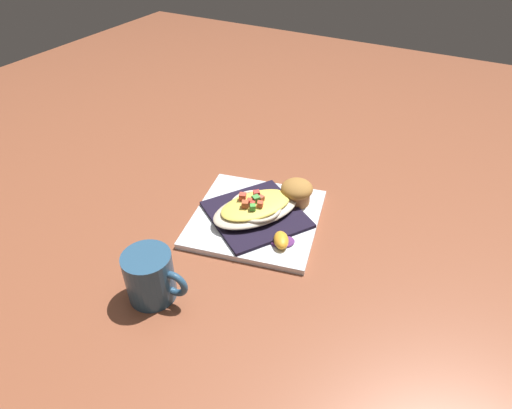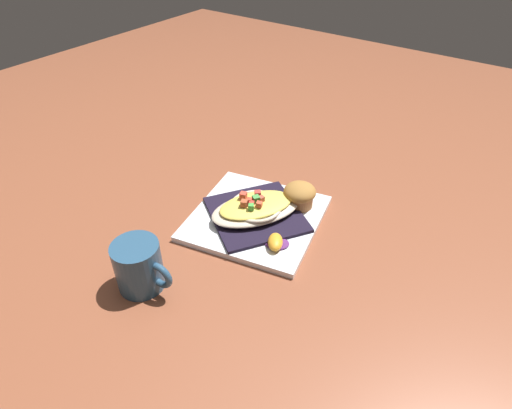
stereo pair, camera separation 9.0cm
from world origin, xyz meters
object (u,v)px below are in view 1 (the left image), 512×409
Objects in this scene: square_plate at (256,218)px; orange_garnish at (281,240)px; gratin_dish at (256,207)px; coffee_mug at (151,278)px; muffin at (297,191)px.

square_plate is 0.10m from orange_garnish.
gratin_dish reaches higher than square_plate.
gratin_dish is 0.27m from coffee_mug.
gratin_dish is 0.10m from orange_garnish.
coffee_mug is (-0.14, -0.21, 0.02)m from orange_garnish.
coffee_mug is (-0.06, -0.27, 0.04)m from square_plate.
orange_garnish is at bearing 55.88° from coffee_mug.
muffin reaches higher than gratin_dish.
muffin reaches higher than square_plate.
gratin_dish is at bearing -127.97° from square_plate.
muffin is at bearing 57.48° from square_plate.
muffin is (0.05, 0.09, 0.03)m from square_plate.
muffin is 1.12× the size of orange_garnish.
gratin_dish is 3.54× the size of orange_garnish.
gratin_dish is 1.90× the size of coffee_mug.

